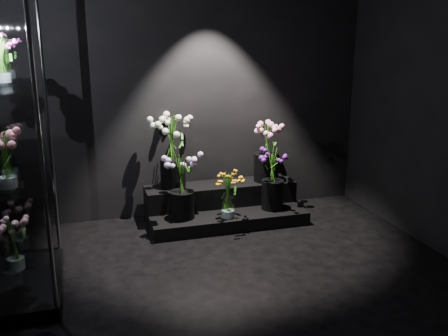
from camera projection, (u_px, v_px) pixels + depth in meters
name	position (u px, v px, depth m)	size (l,w,h in m)	color
floor	(244.00, 299.00, 3.81)	(4.00, 4.00, 0.00)	black
wall_back	(185.00, 87.00, 5.29)	(4.00, 4.00, 0.00)	black
wall_front	(447.00, 221.00, 1.59)	(4.00, 4.00, 0.00)	black
display_riser	(223.00, 205.00, 5.41)	(1.65, 0.73, 0.37)	black
display_case	(2.00, 146.00, 3.61)	(0.64, 1.07, 2.36)	black
bouquet_orange_bells	(228.00, 194.00, 5.03)	(0.32, 0.32, 0.49)	white
bouquet_lilac	(182.00, 183.00, 4.99)	(0.36, 0.36, 0.67)	black
bouquet_purple	(273.00, 176.00, 5.25)	(0.39, 0.39, 0.66)	black
bouquet_cream_roses	(172.00, 148.00, 5.22)	(0.49, 0.49, 0.76)	black
bouquet_pink_roses	(267.00, 149.00, 5.46)	(0.43, 0.43, 0.66)	black
bouquet_case_pink	(5.00, 159.00, 3.45)	(0.33, 0.33, 0.39)	white
bouquet_case_magenta	(1.00, 58.00, 3.60)	(0.27, 0.27, 0.34)	white
bouquet_case_base_pink	(13.00, 241.00, 4.00)	(0.35, 0.35, 0.46)	white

